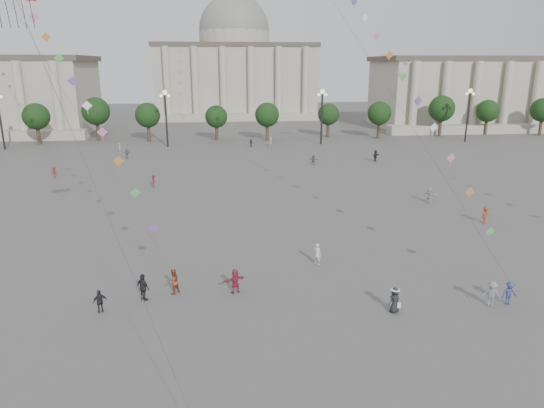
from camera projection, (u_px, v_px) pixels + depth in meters
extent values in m
plane|color=#4F4D4A|center=(306.00, 339.00, 27.96)|extent=(360.00, 360.00, 0.00)
cube|color=#ABA38F|center=(533.00, 94.00, 123.92)|extent=(80.00, 22.00, 16.00)
cube|color=#4C4638|center=(538.00, 59.00, 121.53)|extent=(81.60, 22.44, 1.20)
cube|color=#ABA38F|center=(235.00, 82.00, 149.43)|extent=(46.00, 30.00, 20.00)
cube|color=#4C4638|center=(235.00, 46.00, 146.49)|extent=(46.92, 30.60, 1.20)
cube|color=#ABA38F|center=(238.00, 117.00, 135.68)|extent=(48.30, 4.00, 2.00)
cylinder|color=#ABA38F|center=(234.00, 39.00, 145.97)|extent=(21.00, 21.00, 5.00)
sphere|color=gray|center=(234.00, 31.00, 145.27)|extent=(21.00, 21.00, 21.00)
cylinder|color=#34241A|center=(36.00, 134.00, 97.89)|extent=(0.70, 0.70, 3.52)
sphere|color=black|center=(33.00, 115.00, 96.87)|extent=(5.12, 5.12, 5.12)
cylinder|color=#34241A|center=(97.00, 133.00, 99.07)|extent=(0.70, 0.70, 3.52)
sphere|color=black|center=(95.00, 115.00, 98.05)|extent=(5.12, 5.12, 5.12)
cylinder|color=#34241A|center=(157.00, 132.00, 100.25)|extent=(0.70, 0.70, 3.52)
sphere|color=black|center=(156.00, 114.00, 99.23)|extent=(5.12, 5.12, 5.12)
cylinder|color=#34241A|center=(215.00, 131.00, 101.43)|extent=(0.70, 0.70, 3.52)
sphere|color=black|center=(214.00, 114.00, 100.41)|extent=(5.12, 5.12, 5.12)
cylinder|color=#34241A|center=(272.00, 131.00, 102.61)|extent=(0.70, 0.70, 3.52)
sphere|color=black|center=(272.00, 113.00, 101.59)|extent=(5.12, 5.12, 5.12)
cylinder|color=#34241A|center=(327.00, 130.00, 103.79)|extent=(0.70, 0.70, 3.52)
sphere|color=black|center=(328.00, 112.00, 102.77)|extent=(5.12, 5.12, 5.12)
cylinder|color=#34241A|center=(382.00, 129.00, 104.97)|extent=(0.70, 0.70, 3.52)
sphere|color=black|center=(383.00, 112.00, 103.95)|extent=(5.12, 5.12, 5.12)
cylinder|color=#34241A|center=(435.00, 128.00, 106.15)|extent=(0.70, 0.70, 3.52)
sphere|color=black|center=(437.00, 111.00, 105.13)|extent=(5.12, 5.12, 5.12)
cylinder|color=#34241A|center=(487.00, 128.00, 107.33)|extent=(0.70, 0.70, 3.52)
sphere|color=black|center=(489.00, 111.00, 106.31)|extent=(5.12, 5.12, 5.12)
cylinder|color=#34241A|center=(538.00, 127.00, 108.51)|extent=(0.70, 0.70, 3.52)
sphere|color=black|center=(540.00, 110.00, 107.49)|extent=(5.12, 5.12, 5.12)
cylinder|color=#262628|center=(1.00, 122.00, 89.05)|extent=(0.36, 0.36, 10.00)
sphere|color=#FFE5B2|center=(1.00, 97.00, 87.84)|extent=(0.60, 0.60, 0.60)
cylinder|color=#262628|center=(166.00, 121.00, 92.00)|extent=(0.36, 0.36, 10.00)
sphere|color=#FFE5B2|center=(165.00, 93.00, 90.56)|extent=(0.90, 0.90, 0.90)
sphere|color=#FFE5B2|center=(161.00, 96.00, 90.65)|extent=(0.60, 0.60, 0.60)
sphere|color=#FFE5B2|center=(169.00, 96.00, 90.79)|extent=(0.60, 0.60, 0.60)
cylinder|color=#262628|center=(322.00, 119.00, 94.95)|extent=(0.36, 0.36, 10.00)
sphere|color=#FFE5B2|center=(322.00, 92.00, 93.51)|extent=(0.90, 0.90, 0.90)
sphere|color=#FFE5B2|center=(319.00, 95.00, 93.61)|extent=(0.60, 0.60, 0.60)
sphere|color=#FFE5B2|center=(326.00, 95.00, 93.74)|extent=(0.60, 0.60, 0.60)
cylinder|color=#262628|center=(468.00, 117.00, 97.90)|extent=(0.36, 0.36, 10.00)
sphere|color=#FFE5B2|center=(470.00, 91.00, 96.46)|extent=(0.90, 0.90, 0.90)
sphere|color=#FFE5B2|center=(467.00, 94.00, 96.56)|extent=(0.60, 0.60, 0.60)
sphere|color=#FFE5B2|center=(473.00, 94.00, 96.70)|extent=(0.60, 0.60, 0.60)
imported|color=navy|center=(251.00, 143.00, 92.82)|extent=(0.98, 0.92, 1.63)
imported|color=maroon|center=(54.00, 172.00, 67.53)|extent=(1.13, 1.22, 1.65)
imported|color=silver|center=(271.00, 142.00, 92.60)|extent=(1.67, 1.51, 1.85)
imported|color=slate|center=(492.00, 294.00, 31.48)|extent=(1.32, 1.12, 1.77)
imported|color=#BBBAB6|center=(429.00, 195.00, 55.37)|extent=(1.52, 1.51, 1.75)
imported|color=brown|center=(485.00, 215.00, 48.09)|extent=(1.30, 1.06, 1.76)
imported|color=black|center=(375.00, 156.00, 78.99)|extent=(1.65, 1.57, 1.86)
imported|color=#B9B9B5|center=(120.00, 148.00, 86.92)|extent=(0.46, 0.64, 1.62)
imported|color=#59595D|center=(313.00, 160.00, 76.54)|extent=(1.47, 1.00, 1.52)
imported|color=silver|center=(317.00, 254.00, 38.19)|extent=(0.77, 0.73, 1.76)
imported|color=slate|center=(127.00, 154.00, 81.03)|extent=(1.14, 0.81, 1.79)
imported|color=maroon|center=(154.00, 181.00, 62.27)|extent=(0.75, 1.16, 1.70)
imported|color=black|center=(143.00, 287.00, 32.29)|extent=(1.14, 1.08, 1.90)
imported|color=#9D2A41|center=(235.00, 281.00, 33.44)|extent=(1.66, 1.14, 1.72)
imported|color=#232227|center=(100.00, 301.00, 30.76)|extent=(0.98, 0.70, 1.54)
imported|color=brown|center=(173.00, 281.00, 33.31)|extent=(1.10, 1.09, 1.79)
imported|color=navy|center=(509.00, 293.00, 31.77)|extent=(1.10, 0.70, 1.63)
imported|color=black|center=(395.00, 300.00, 30.77)|extent=(0.98, 0.85, 1.69)
cone|color=white|center=(395.00, 289.00, 30.56)|extent=(0.52, 0.52, 0.14)
cylinder|color=white|center=(395.00, 290.00, 30.57)|extent=(0.60, 0.60, 0.02)
cube|color=white|center=(399.00, 305.00, 30.73)|extent=(0.22, 0.10, 0.35)
cylinder|color=#3F3F3F|center=(93.00, 181.00, 21.48)|extent=(0.02, 0.02, 23.38)
cube|color=#7852A4|center=(153.00, 229.00, 33.82)|extent=(0.76, 0.25, 0.76)
cube|color=#53B35B|center=(135.00, 193.00, 34.65)|extent=(0.76, 0.25, 0.76)
cube|color=orange|center=(118.00, 161.00, 35.52)|extent=(0.76, 0.25, 0.76)
cube|color=pink|center=(102.00, 132.00, 36.42)|extent=(0.76, 0.25, 0.76)
cube|color=white|center=(87.00, 106.00, 37.34)|extent=(0.76, 0.25, 0.76)
cube|color=#7852A4|center=(73.00, 81.00, 38.28)|extent=(0.76, 0.25, 0.76)
cube|color=#53B35B|center=(59.00, 58.00, 39.22)|extent=(0.76, 0.25, 0.76)
cube|color=orange|center=(46.00, 37.00, 40.18)|extent=(0.76, 0.25, 0.76)
cube|color=pink|center=(34.00, 17.00, 41.15)|extent=(0.76, 0.25, 0.76)
cube|color=#53B35B|center=(490.00, 232.00, 32.94)|extent=(0.76, 0.25, 0.76)
cube|color=orange|center=(470.00, 192.00, 34.45)|extent=(0.76, 0.25, 0.76)
cube|color=pink|center=(451.00, 158.00, 36.01)|extent=(0.76, 0.25, 0.76)
cube|color=white|center=(434.00, 128.00, 37.60)|extent=(0.76, 0.25, 0.76)
cube|color=#7852A4|center=(418.00, 101.00, 39.21)|extent=(0.76, 0.25, 0.76)
cube|color=#53B35B|center=(403.00, 77.00, 40.84)|extent=(0.76, 0.25, 0.76)
cube|color=orange|center=(389.00, 55.00, 42.47)|extent=(0.76, 0.25, 0.76)
cube|color=pink|center=(377.00, 36.00, 44.12)|extent=(0.76, 0.25, 0.76)
cube|color=white|center=(365.00, 18.00, 45.78)|extent=(0.76, 0.25, 0.76)
cube|color=#7852A4|center=(354.00, 1.00, 47.45)|extent=(0.76, 0.25, 0.76)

